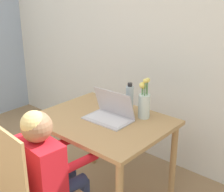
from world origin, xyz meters
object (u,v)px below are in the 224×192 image
(person_seated, at_px, (47,163))
(laptop, at_px, (110,113))
(water_bottle, at_px, (130,100))
(flower_vase, at_px, (144,102))

(person_seated, relative_size, laptop, 2.82)
(water_bottle, bearing_deg, flower_vase, 10.62)
(flower_vase, bearing_deg, water_bottle, -169.38)
(person_seated, height_order, flower_vase, flower_vase)
(laptop, xyz_separation_m, flower_vase, (0.18, 0.19, 0.07))
(person_seated, bearing_deg, laptop, -82.47)
(flower_vase, distance_m, water_bottle, 0.12)
(flower_vase, xyz_separation_m, water_bottle, (-0.12, -0.02, -0.00))
(laptop, bearing_deg, flower_vase, 44.80)
(person_seated, xyz_separation_m, water_bottle, (0.04, 0.79, 0.20))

